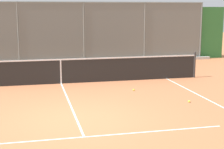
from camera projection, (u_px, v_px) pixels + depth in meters
The scene contains 6 objects.
ground_plane at pixel (76, 119), 9.30m from camera, with size 60.00×60.00×0.00m, color #B76B42.
court_line_markings at pixel (86, 142), 7.72m from camera, with size 8.71×10.82×0.01m.
fence_backdrop at pixel (51, 35), 18.87m from camera, with size 19.70×1.37×3.19m.
tennis_net at pixel (61, 71), 13.60m from camera, with size 11.19×0.09×1.07m.
tennis_ball_near_baseline at pixel (134, 90), 12.49m from camera, with size 0.07×0.07×0.07m, color #D6E042.
tennis_ball_by_sideline at pixel (189, 101), 10.95m from camera, with size 0.07×0.07×0.07m, color #D6E042.
Camera 1 is at (1.10, 8.91, 2.86)m, focal length 56.99 mm.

